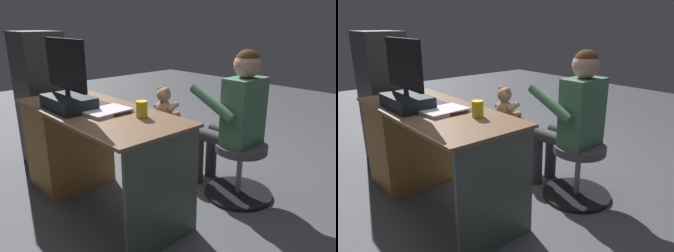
{
  "view_description": "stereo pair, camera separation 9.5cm",
  "coord_description": "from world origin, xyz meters",
  "views": [
    {
      "loc": [
        -1.93,
        1.54,
        1.33
      ],
      "look_at": [
        -0.22,
        -0.05,
        0.57
      ],
      "focal_mm": 34.23,
      "sensor_mm": 36.0,
      "label": 1
    },
    {
      "loc": [
        -2.0,
        1.47,
        1.33
      ],
      "look_at": [
        -0.22,
        -0.05,
        0.57
      ],
      "focal_mm": 34.23,
      "sensor_mm": 36.0,
      "label": 2
    }
  ],
  "objects": [
    {
      "name": "ground_plane",
      "position": [
        0.0,
        0.0,
        0.0
      ],
      "size": [
        10.0,
        10.0,
        0.0
      ],
      "primitive_type": "plane",
      "color": "#4D5056"
    },
    {
      "name": "desk",
      "position": [
        0.39,
        0.44,
        0.39
      ],
      "size": [
        1.45,
        0.62,
        0.74
      ],
      "color": "brown",
      "rests_on": "ground_plane"
    },
    {
      "name": "monitor",
      "position": [
        0.14,
        0.57,
        0.88
      ],
      "size": [
        0.52,
        0.25,
        0.49
      ],
      "color": "black",
      "rests_on": "desk"
    },
    {
      "name": "keyboard",
      "position": [
        -0.03,
        0.38,
        0.75
      ],
      "size": [
        0.42,
        0.14,
        0.02
      ],
      "primitive_type": "cube",
      "color": "black",
      "rests_on": "desk"
    },
    {
      "name": "computer_mouse",
      "position": [
        0.24,
        0.35,
        0.76
      ],
      "size": [
        0.06,
        0.1,
        0.04
      ],
      "primitive_type": "ellipsoid",
      "color": "#2C2528",
      "rests_on": "desk"
    },
    {
      "name": "cup",
      "position": [
        -0.36,
        0.32,
        0.8
      ],
      "size": [
        0.08,
        0.08,
        0.11
      ],
      "primitive_type": "cylinder",
      "color": "yellow",
      "rests_on": "desk"
    },
    {
      "name": "tv_remote",
      "position": [
        0.32,
        0.49,
        0.75
      ],
      "size": [
        0.07,
        0.16,
        0.02
      ],
      "primitive_type": "cube",
      "rotation": [
        0.0,
        0.0,
        -0.17
      ],
      "color": "black",
      "rests_on": "desk"
    },
    {
      "name": "notebook_binder",
      "position": [
        -0.12,
        0.43,
        0.76
      ],
      "size": [
        0.24,
        0.32,
        0.02
      ],
      "primitive_type": "cube",
      "rotation": [
        0.0,
        0.0,
        0.08
      ],
      "color": "silver",
      "rests_on": "desk"
    },
    {
      "name": "office_chair_teddy",
      "position": [
        0.27,
        -0.44,
        0.24
      ],
      "size": [
        0.5,
        0.5,
        0.44
      ],
      "color": "black",
      "rests_on": "ground_plane"
    },
    {
      "name": "teddy_bear",
      "position": [
        0.27,
        -0.45,
        0.58
      ],
      "size": [
        0.23,
        0.23,
        0.32
      ],
      "color": "tan",
      "rests_on": "office_chair_teddy"
    },
    {
      "name": "visitor_chair",
      "position": [
        -0.63,
        -0.43,
        0.24
      ],
      "size": [
        0.53,
        0.53,
        0.44
      ],
      "color": "black",
      "rests_on": "ground_plane"
    },
    {
      "name": "person",
      "position": [
        -0.55,
        -0.43,
        0.68
      ],
      "size": [
        0.52,
        0.48,
        1.15
      ],
      "color": "#4D7B59",
      "rests_on": "ground_plane"
    },
    {
      "name": "equipment_rack",
      "position": [
        1.05,
        0.41,
        0.63
      ],
      "size": [
        0.44,
        0.36,
        1.26
      ],
      "primitive_type": "cube",
      "color": "#272B2A",
      "rests_on": "ground_plane"
    }
  ]
}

